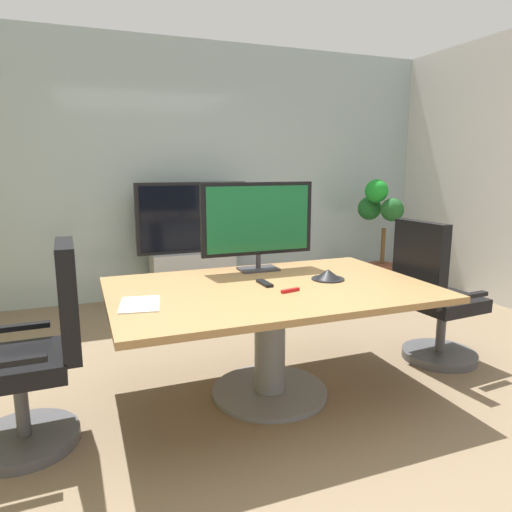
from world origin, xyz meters
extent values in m
plane|color=#7A664C|center=(0.00, 0.00, 0.00)|extent=(7.35, 7.35, 0.00)
cube|color=#9EB2B7|center=(0.00, 2.89, 1.42)|extent=(6.35, 0.10, 2.83)
cube|color=olive|center=(0.04, 0.23, 0.71)|extent=(1.99, 1.28, 0.04)
cylinder|color=slate|center=(0.04, 0.23, 0.35)|extent=(0.20, 0.20, 0.69)
cylinder|color=slate|center=(0.04, 0.23, 0.01)|extent=(0.76, 0.76, 0.03)
cylinder|color=#4C4C51|center=(-1.41, 0.17, 0.03)|extent=(0.56, 0.56, 0.06)
cylinder|color=#4C4C51|center=(-1.41, 0.17, 0.24)|extent=(0.07, 0.07, 0.36)
cube|color=black|center=(-1.41, 0.17, 0.46)|extent=(0.49, 0.49, 0.10)
cube|color=black|center=(-1.14, 0.18, 0.79)|extent=(0.10, 0.46, 0.60)
cube|color=black|center=(-1.39, 0.43, 0.58)|extent=(0.28, 0.06, 0.03)
cube|color=black|center=(-1.38, -0.09, 0.58)|extent=(0.28, 0.06, 0.03)
cylinder|color=#4C4C51|center=(1.50, 0.28, 0.03)|extent=(0.56, 0.56, 0.06)
cylinder|color=#4C4C51|center=(1.50, 0.28, 0.24)|extent=(0.07, 0.07, 0.36)
cube|color=black|center=(1.50, 0.28, 0.46)|extent=(0.52, 0.52, 0.10)
cube|color=black|center=(1.23, 0.25, 0.79)|extent=(0.13, 0.46, 0.60)
cube|color=black|center=(1.50, 0.02, 0.58)|extent=(0.28, 0.07, 0.03)
cube|color=black|center=(1.46, 0.53, 0.58)|extent=(0.28, 0.07, 0.03)
cube|color=#333338|center=(0.14, 0.69, 0.74)|extent=(0.28, 0.18, 0.02)
cylinder|color=#333338|center=(0.14, 0.69, 0.80)|extent=(0.04, 0.04, 0.10)
cube|color=black|center=(0.14, 0.71, 1.11)|extent=(0.84, 0.04, 0.52)
cube|color=#14592D|center=(0.14, 0.69, 1.11)|extent=(0.77, 0.01, 0.47)
cube|color=#B7BABC|center=(0.09, 2.54, 0.28)|extent=(0.90, 0.36, 0.55)
cube|color=black|center=(0.09, 2.52, 0.93)|extent=(1.20, 0.06, 0.76)
cube|color=black|center=(0.09, 2.49, 0.93)|extent=(1.12, 0.01, 0.69)
cylinder|color=brown|center=(2.38, 2.25, 0.15)|extent=(0.34, 0.34, 0.30)
cylinder|color=brown|center=(2.38, 2.25, 0.52)|extent=(0.05, 0.05, 0.44)
sphere|color=#1E6919|center=(2.50, 2.23, 0.99)|extent=(0.20, 0.20, 0.20)
sphere|color=#1D6127|center=(2.32, 2.48, 0.96)|extent=(0.29, 0.29, 0.29)
sphere|color=green|center=(2.26, 2.26, 1.19)|extent=(0.27, 0.27, 0.27)
sphere|color=#1F5A25|center=(2.38, 2.11, 0.97)|extent=(0.27, 0.27, 0.27)
cone|color=black|center=(0.48, 0.26, 0.77)|extent=(0.19, 0.19, 0.07)
cylinder|color=black|center=(0.48, 0.26, 0.73)|extent=(0.22, 0.22, 0.01)
cube|color=black|center=(0.03, 0.29, 0.74)|extent=(0.06, 0.17, 0.02)
cube|color=red|center=(0.11, 0.06, 0.74)|extent=(0.13, 0.05, 0.02)
cube|color=white|center=(-0.78, 0.12, 0.73)|extent=(0.26, 0.33, 0.01)
camera|label=1|loc=(-1.06, -2.39, 1.48)|focal=32.57mm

